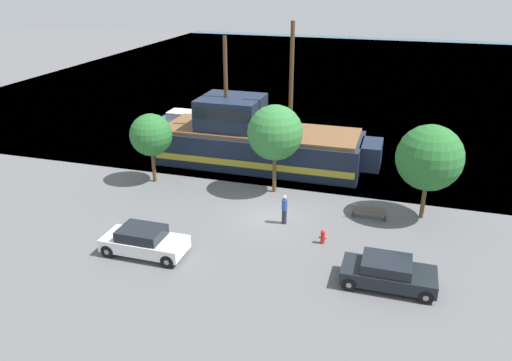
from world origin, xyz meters
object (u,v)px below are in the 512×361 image
Objects in this scene: parked_car_curb_front at (388,273)px; fire_hydrant at (323,236)px; pirate_ship at (257,141)px; moored_boat_dockside at (185,123)px; pedestrian_walking_near at (284,209)px; bench_promenade_east at (369,212)px; parked_car_curb_mid at (144,241)px.

fire_hydrant is at bearing 139.63° from parked_car_curb_front.
moored_boat_dockside is at bearing 144.37° from pirate_ship.
fire_hydrant is at bearing -47.07° from moored_boat_dockside.
pirate_ship is 16.37m from parked_car_curb_front.
moored_boat_dockside is 3.11× the size of pedestrian_walking_near.
parked_car_curb_front is 6.52m from bench_promenade_east.
pedestrian_walking_near is at bearing -156.78° from bench_promenade_east.
moored_boat_dockside reaches higher than bench_promenade_east.
moored_boat_dockside is 1.27× the size of parked_car_curb_mid.
parked_car_curb_mid is 12.58m from bench_promenade_east.
moored_boat_dockside is 26.48m from parked_car_curb_front.
parked_car_curb_mid is 7.83m from pedestrian_walking_near.
parked_car_curb_front is 2.16× the size of bench_promenade_east.
pirate_ship is 3.80× the size of parked_car_curb_front.
pirate_ship reaches higher than parked_car_curb_mid.
bench_promenade_east is at bearing 59.39° from fire_hydrant.
pedestrian_walking_near is at bearing 147.39° from fire_hydrant.
pirate_ship reaches higher than moored_boat_dockside.
pirate_ship is 8.19× the size of bench_promenade_east.
moored_boat_dockside reaches higher than parked_car_curb_mid.
pirate_ship is 10.90m from bench_promenade_east.
pedestrian_walking_near is at bearing 41.06° from parked_car_curb_mid.
pirate_ship is 3.76× the size of parked_car_curb_mid.
pirate_ship is 20.59× the size of fire_hydrant.
fire_hydrant is 0.40× the size of bench_promenade_east.
parked_car_curb_front is 0.99× the size of parked_car_curb_mid.
pedestrian_walking_near is at bearing -64.23° from pirate_ship.
pirate_ship is at bearing 82.50° from parked_car_curb_mid.
pedestrian_walking_near is at bearing 142.67° from parked_car_curb_front.
bench_promenade_east is 1.12× the size of pedestrian_walking_near.
pedestrian_walking_near is (-5.84, 4.45, 0.19)m from parked_car_curb_front.
moored_boat_dockside is 20.82m from parked_car_curb_mid.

